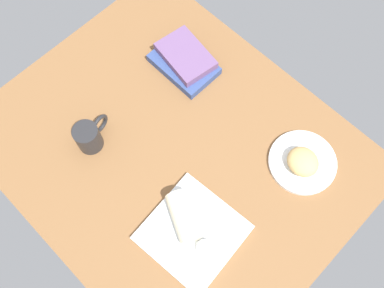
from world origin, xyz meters
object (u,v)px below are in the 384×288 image
object	(u,v)px
scone_pastry	(303,162)
breakfast_wrap	(183,217)
sauce_cup	(205,248)
book_stack	(185,61)
round_plate	(302,162)
coffee_mug	(89,136)
square_plate	(193,233)

from	to	relation	value
scone_pastry	breakfast_wrap	bearing A→B (deg)	69.93
scone_pastry	sauce_cup	world-z (taller)	scone_pastry
sauce_cup	book_stack	distance (cm)	60.32
round_plate	breakfast_wrap	world-z (taller)	breakfast_wrap
coffee_mug	scone_pastry	bearing A→B (deg)	-142.38
sauce_cup	coffee_mug	bearing A→B (deg)	1.09
breakfast_wrap	round_plate	bearing A→B (deg)	-173.33
scone_pastry	square_plate	world-z (taller)	scone_pastry
scone_pastry	coffee_mug	distance (cm)	63.47
book_stack	coffee_mug	world-z (taller)	coffee_mug
scone_pastry	square_plate	xyz separation A→B (cm)	(8.78, 36.88, -3.25)
scone_pastry	sauce_cup	distance (cm)	38.01
sauce_cup	breakfast_wrap	xyz separation A→B (cm)	(9.92, -1.74, 1.95)
round_plate	sauce_cup	xyz separation A→B (cm)	(3.05, 39.14, 2.07)
round_plate	book_stack	size ratio (longest dim) A/B	0.97
scone_pastry	book_stack	size ratio (longest dim) A/B	0.46
breakfast_wrap	book_stack	xyz separation A→B (cm)	(36.45, -36.83, -1.93)
square_plate	coffee_mug	distance (cm)	41.72
round_plate	scone_pastry	size ratio (longest dim) A/B	2.11
square_plate	scone_pastry	bearing A→B (deg)	-103.39
breakfast_wrap	coffee_mug	size ratio (longest dim) A/B	1.11
round_plate	square_plate	world-z (taller)	square_plate
square_plate	book_stack	size ratio (longest dim) A/B	1.18
breakfast_wrap	coffee_mug	world-z (taller)	coffee_mug
book_stack	coffee_mug	size ratio (longest dim) A/B	1.68
round_plate	book_stack	distance (cm)	49.47
round_plate	coffee_mug	size ratio (longest dim) A/B	1.63
round_plate	scone_pastry	world-z (taller)	scone_pastry
round_plate	sauce_cup	world-z (taller)	sauce_cup
coffee_mug	book_stack	bearing A→B (deg)	-90.91
coffee_mug	round_plate	bearing A→B (deg)	-141.35
round_plate	book_stack	bearing A→B (deg)	0.65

